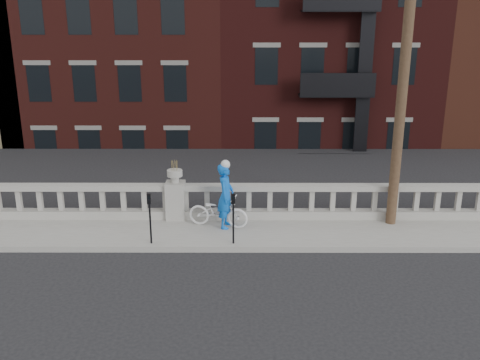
# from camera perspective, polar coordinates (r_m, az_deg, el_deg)

# --- Properties ---
(ground) EXTENTS (120.00, 120.00, 0.00)m
(ground) POSITION_cam_1_polar(r_m,az_deg,el_deg) (12.36, -8.93, -11.38)
(ground) COLOR black
(ground) RESTS_ON ground
(sidewalk) EXTENTS (32.00, 2.20, 0.15)m
(sidewalk) POSITION_cam_1_polar(r_m,az_deg,el_deg) (15.00, -7.21, -5.63)
(sidewalk) COLOR gray
(sidewalk) RESTS_ON ground
(balustrade) EXTENTS (28.00, 0.34, 1.03)m
(balustrade) POSITION_cam_1_polar(r_m,az_deg,el_deg) (15.68, -6.86, -2.37)
(balustrade) COLOR gray
(balustrade) RESTS_ON sidewalk
(planter_pedestal) EXTENTS (0.55, 0.55, 1.76)m
(planter_pedestal) POSITION_cam_1_polar(r_m,az_deg,el_deg) (15.61, -6.88, -1.72)
(planter_pedestal) COLOR gray
(planter_pedestal) RESTS_ON sidewalk
(lower_level) EXTENTS (80.00, 44.00, 20.80)m
(lower_level) POSITION_cam_1_polar(r_m,az_deg,el_deg) (33.92, -2.18, 11.81)
(lower_level) COLOR #605E59
(lower_level) RESTS_ON ground
(utility_pole) EXTENTS (1.60, 0.28, 10.00)m
(utility_pole) POSITION_cam_1_polar(r_m,az_deg,el_deg) (14.94, 17.37, 14.05)
(utility_pole) COLOR #422D1E
(utility_pole) RESTS_ON sidewalk
(parking_meter_b) EXTENTS (0.10, 0.09, 1.36)m
(parking_meter_b) POSITION_cam_1_polar(r_m,az_deg,el_deg) (13.95, -9.60, -3.48)
(parking_meter_b) COLOR black
(parking_meter_b) RESTS_ON sidewalk
(parking_meter_c) EXTENTS (0.10, 0.09, 1.36)m
(parking_meter_c) POSITION_cam_1_polar(r_m,az_deg,el_deg) (13.75, -0.72, -3.54)
(parking_meter_c) COLOR black
(parking_meter_c) RESTS_ON sidewalk
(bicycle) EXTENTS (1.80, 0.98, 0.90)m
(bicycle) POSITION_cam_1_polar(r_m,az_deg,el_deg) (15.01, -2.34, -3.35)
(bicycle) COLOR silver
(bicycle) RESTS_ON sidewalk
(cyclist) EXTENTS (0.55, 0.74, 1.84)m
(cyclist) POSITION_cam_1_polar(r_m,az_deg,el_deg) (14.80, -1.54, -1.69)
(cyclist) COLOR blue
(cyclist) RESTS_ON sidewalk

